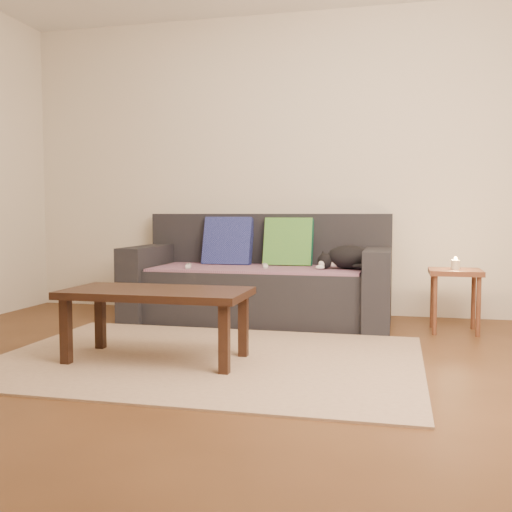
# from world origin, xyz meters

# --- Properties ---
(ground) EXTENTS (4.50, 4.50, 0.00)m
(ground) POSITION_xyz_m (0.00, 0.00, 0.00)
(ground) COLOR brown
(ground) RESTS_ON ground
(back_wall) EXTENTS (4.50, 0.04, 2.60)m
(back_wall) POSITION_xyz_m (0.00, 2.00, 1.30)
(back_wall) COLOR beige
(back_wall) RESTS_ON ground
(sofa) EXTENTS (2.10, 0.94, 0.87)m
(sofa) POSITION_xyz_m (0.00, 1.57, 0.31)
(sofa) COLOR #232328
(sofa) RESTS_ON ground
(throw_blanket) EXTENTS (1.66, 0.74, 0.02)m
(throw_blanket) POSITION_xyz_m (0.00, 1.48, 0.43)
(throw_blanket) COLOR #482C52
(throw_blanket) RESTS_ON sofa
(cushion_navy) EXTENTS (0.42, 0.22, 0.43)m
(cushion_navy) POSITION_xyz_m (-0.33, 1.74, 0.63)
(cushion_navy) COLOR #131A53
(cushion_navy) RESTS_ON throw_blanket
(cushion_green) EXTENTS (0.40, 0.20, 0.42)m
(cushion_green) POSITION_xyz_m (0.20, 1.74, 0.63)
(cushion_green) COLOR #0E5B43
(cushion_green) RESTS_ON throw_blanket
(cat) EXTENTS (0.47, 0.37, 0.19)m
(cat) POSITION_xyz_m (0.71, 1.48, 0.53)
(cat) COLOR black
(cat) RESTS_ON throw_blanket
(wii_remote_a) EXTENTS (0.07, 0.15, 0.03)m
(wii_remote_a) POSITION_xyz_m (-0.52, 1.28, 0.46)
(wii_remote_a) COLOR white
(wii_remote_a) RESTS_ON throw_blanket
(wii_remote_b) EXTENTS (0.08, 0.15, 0.03)m
(wii_remote_b) POSITION_xyz_m (0.07, 1.44, 0.46)
(wii_remote_b) COLOR white
(wii_remote_b) RESTS_ON throw_blanket
(side_table) EXTENTS (0.37, 0.37, 0.46)m
(side_table) POSITION_xyz_m (1.51, 1.38, 0.38)
(side_table) COLOR brown
(side_table) RESTS_ON ground
(candle) EXTENTS (0.06, 0.06, 0.09)m
(candle) POSITION_xyz_m (1.51, 1.38, 0.50)
(candle) COLOR beige
(candle) RESTS_ON side_table
(rug) EXTENTS (2.50, 1.80, 0.01)m
(rug) POSITION_xyz_m (0.00, 0.15, 0.01)
(rug) COLOR tan
(rug) RESTS_ON ground
(coffee_table) EXTENTS (1.07, 0.54, 0.43)m
(coffee_table) POSITION_xyz_m (-0.27, 0.04, 0.37)
(coffee_table) COLOR black
(coffee_table) RESTS_ON rug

